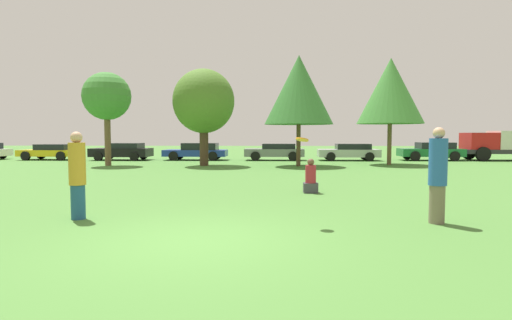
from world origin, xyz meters
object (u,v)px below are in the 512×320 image
parked_car_black (122,151)px  parked_car_blue (197,151)px  tree_1 (204,102)px  person_thrower (77,175)px  delivery_truck_red (509,143)px  person_catcher (438,175)px  frisbee (302,140)px  parked_car_silver (349,152)px  parked_car_grey (275,151)px  parked_car_yellow (52,151)px  parked_car_green (432,151)px  bystander_sitting (311,179)px  tree_0 (107,97)px  tree_3 (390,91)px  tree_2 (299,90)px

parked_car_black → parked_car_blue: bearing=-176.2°
tree_1 → person_thrower: bearing=-90.8°
delivery_truck_red → tree_1: bearing=16.5°
person_catcher → delivery_truck_red: delivery_truck_red is taller
frisbee → parked_car_black: size_ratio=0.06×
parked_car_black → delivery_truck_red: delivery_truck_red is taller
parked_car_black → parked_car_silver: bearing=-178.2°
person_thrower → parked_car_grey: size_ratio=0.44×
person_thrower → delivery_truck_red: size_ratio=0.29×
parked_car_yellow → parked_car_green: 27.08m
parked_car_grey → parked_car_silver: bearing=-179.0°
person_catcher → bystander_sitting: 4.85m
parked_car_blue → parked_car_silver: size_ratio=1.06×
person_thrower → tree_0: (-5.40, 15.02, 3.04)m
bystander_sitting → person_thrower: bearing=-142.0°
person_thrower → tree_3: size_ratio=0.29×
tree_0 → parked_car_black: (-1.05, 5.18, -3.34)m
bystander_sitting → parked_car_black: 19.91m
parked_car_grey → parked_car_yellow: bearing=1.4°
parked_car_yellow → delivery_truck_red: size_ratio=0.65×
tree_1 → delivery_truck_red: tree_1 is taller
parked_car_grey → tree_1: bearing=52.0°
parked_car_yellow → parked_car_black: size_ratio=1.00×
person_catcher → delivery_truck_red: (13.32, 20.94, 0.22)m
bystander_sitting → tree_1: tree_1 is taller
parked_car_black → parked_car_silver: parked_car_black is taller
person_catcher → tree_1: 17.22m
person_catcher → parked_car_green: 22.23m
tree_2 → delivery_truck_red: tree_2 is taller
parked_car_green → person_catcher: bearing=70.5°
tree_3 → delivery_truck_red: tree_3 is taller
bystander_sitting → tree_2: size_ratio=0.17×
tree_3 → parked_car_silver: bearing=111.1°
parked_car_green → delivery_truck_red: size_ratio=0.67×
frisbee → bystander_sitting: (0.62, 4.52, -1.26)m
tree_0 → delivery_truck_red: 26.95m
tree_2 → tree_3: tree_3 is taller
person_catcher → tree_2: 15.60m
bystander_sitting → tree_1: (-5.13, 11.06, 3.27)m
parked_car_silver → delivery_truck_red: size_ratio=0.66×
person_thrower → bystander_sitting: (5.34, 4.17, -0.51)m
tree_2 → parked_car_green: (9.71, 5.63, -3.66)m
parked_car_blue → parked_car_grey: 5.58m
tree_0 → person_catcher: bearing=-49.7°
person_catcher → parked_car_black: (-13.92, 20.36, -0.35)m
parked_car_blue → parked_car_green: 16.55m
parked_car_silver → frisbee: bearing=78.1°
bystander_sitting → tree_1: size_ratio=0.19×
parked_car_yellow → bystander_sitting: bearing=137.8°
frisbee → parked_car_grey: (-0.28, 20.72, -1.06)m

